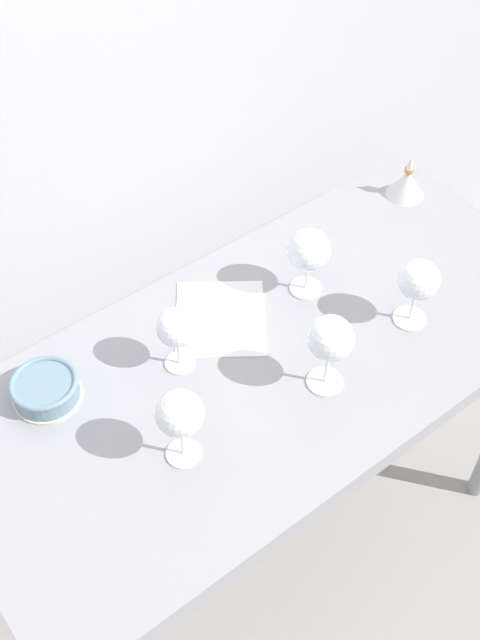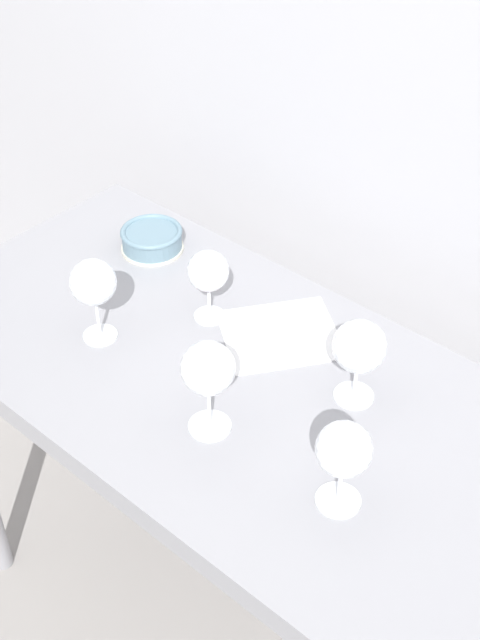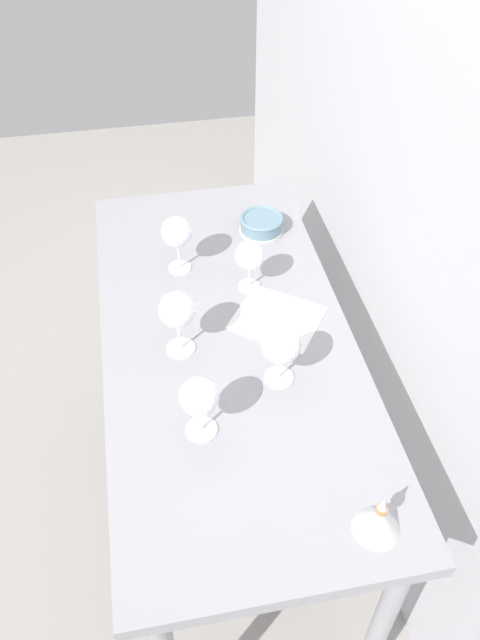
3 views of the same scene
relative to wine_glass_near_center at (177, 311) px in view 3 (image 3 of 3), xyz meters
name	(u,v)px [view 3 (image 3 of 3)]	position (x,y,z in m)	size (l,w,h in m)	color
ground_plane	(232,506)	(-0.03, 0.13, -1.03)	(6.00, 6.00, 0.00)	#9C9792
back_wall	(437,183)	(-0.03, 0.62, 0.27)	(3.80, 0.04, 2.60)	#B6B6BC
steel_counter	(227,361)	(-0.03, 0.13, -0.24)	(1.40, 0.65, 0.90)	gray
wine_glass_near_center	(177,311)	(0.00, 0.00, 0.00)	(0.09, 0.09, 0.18)	white
wine_glass_far_left	(249,257)	(-0.21, 0.22, -0.02)	(0.08, 0.08, 0.15)	white
wine_glass_near_left	(177,233)	(-0.32, 0.04, -0.01)	(0.09, 0.09, 0.18)	white
wine_glass_near_right	(199,398)	(0.26, 0.02, -0.02)	(0.09, 0.09, 0.17)	white
wine_glass_far_right	(281,346)	(0.14, 0.22, -0.02)	(0.09, 0.09, 0.17)	white
tasting_sheet_upper	(277,318)	(-0.06, 0.27, -0.13)	(0.19, 0.22, 0.00)	white
tasting_bowl	(262,223)	(-0.46, 0.31, -0.10)	(0.14, 0.14, 0.05)	beige
decanter_funnel	(378,520)	(0.56, 0.33, -0.10)	(0.10, 0.10, 0.12)	silver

